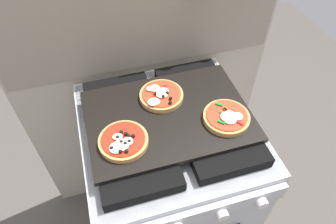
# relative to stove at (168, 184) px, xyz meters

# --- Properties ---
(ground_plane) EXTENTS (4.00, 4.00, 0.00)m
(ground_plane) POSITION_rel_stove_xyz_m (0.00, 0.00, -0.45)
(ground_plane) COLOR #4C4742
(kitchen_backsplash) EXTENTS (1.10, 0.09, 1.55)m
(kitchen_backsplash) POSITION_rel_stove_xyz_m (0.00, 0.34, 0.34)
(kitchen_backsplash) COLOR #B2A893
(kitchen_backsplash) RESTS_ON ground_plane
(stove) EXTENTS (0.60, 0.64, 0.90)m
(stove) POSITION_rel_stove_xyz_m (0.00, 0.00, 0.00)
(stove) COLOR #B7BABF
(stove) RESTS_ON ground_plane
(baking_tray) EXTENTS (0.54, 0.38, 0.02)m
(baking_tray) POSITION_rel_stove_xyz_m (0.00, 0.00, 0.46)
(baking_tray) COLOR black
(baking_tray) RESTS_ON stove
(pizza_left) EXTENTS (0.15, 0.15, 0.03)m
(pizza_left) POSITION_rel_stove_xyz_m (-0.17, -0.08, 0.48)
(pizza_left) COLOR tan
(pizza_left) RESTS_ON baking_tray
(pizza_right) EXTENTS (0.15, 0.15, 0.03)m
(pizza_right) POSITION_rel_stove_xyz_m (0.18, -0.08, 0.48)
(pizza_right) COLOR #C18947
(pizza_right) RESTS_ON baking_tray
(pizza_center) EXTENTS (0.15, 0.15, 0.03)m
(pizza_center) POSITION_rel_stove_xyz_m (-0.00, 0.08, 0.48)
(pizza_center) COLOR tan
(pizza_center) RESTS_ON baking_tray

